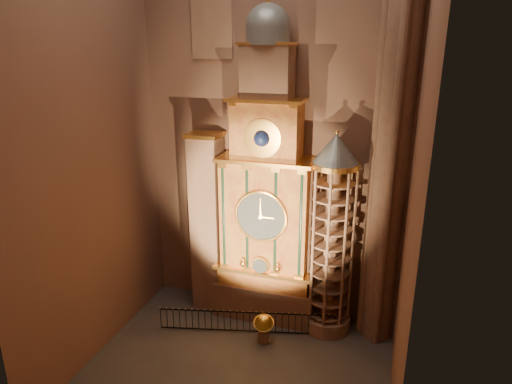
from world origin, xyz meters
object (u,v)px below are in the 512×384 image
(astronomical_clock, at_px, (266,203))
(iron_railing, at_px, (247,322))
(stair_turret, at_px, (331,238))
(portrait_tower, at_px, (208,223))
(celestial_globe, at_px, (264,326))

(astronomical_clock, relative_size, iron_railing, 1.86)
(astronomical_clock, distance_m, stair_turret, 3.78)
(iron_railing, bearing_deg, portrait_tower, 145.20)
(stair_turret, bearing_deg, celestial_globe, -142.26)
(astronomical_clock, distance_m, portrait_tower, 3.73)
(portrait_tower, height_order, iron_railing, portrait_tower)
(portrait_tower, bearing_deg, stair_turret, -2.33)
(celestial_globe, relative_size, iron_railing, 0.17)
(portrait_tower, distance_m, iron_railing, 5.75)
(stair_turret, height_order, celestial_globe, stair_turret)
(iron_railing, bearing_deg, astronomical_clock, 77.32)
(stair_turret, distance_m, iron_railing, 6.33)
(celestial_globe, bearing_deg, astronomical_clock, 104.03)
(stair_turret, relative_size, iron_railing, 1.20)
(astronomical_clock, relative_size, celestial_globe, 10.74)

